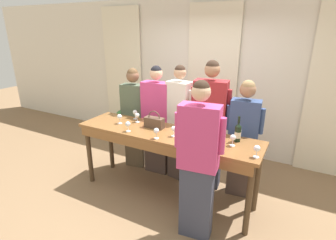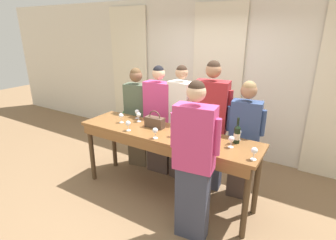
{
  "view_description": "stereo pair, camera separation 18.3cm",
  "coord_description": "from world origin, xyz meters",
  "px_view_note": "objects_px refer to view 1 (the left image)",
  "views": [
    {
      "loc": [
        1.55,
        -2.82,
        2.28
      ],
      "look_at": [
        0.0,
        0.06,
        1.12
      ],
      "focal_mm": 28.0,
      "sensor_mm": 36.0,
      "label": 1
    },
    {
      "loc": [
        1.71,
        -2.73,
        2.28
      ],
      "look_at": [
        0.0,
        0.06,
        1.12
      ],
      "focal_mm": 28.0,
      "sensor_mm": 36.0,
      "label": 2
    }
  ],
  "objects_px": {
    "wine_glass_front_mid": "(212,130)",
    "guest_striped_shirt": "(209,125)",
    "potted_plant": "(122,123)",
    "wine_glass_center_left": "(239,131)",
    "wine_glass_center_right": "(174,129)",
    "wine_glass_near_host": "(128,124)",
    "wine_glass_back_left": "(233,138)",
    "guest_cream_sweater": "(179,123)",
    "handbag": "(154,122)",
    "wine_glass_back_mid": "(257,149)",
    "wine_glass_front_right": "(192,127)",
    "wine_glass_center_mid": "(119,117)",
    "guest_pink_top": "(157,120)",
    "wine_glass_back_right": "(137,116)",
    "wine_glass_by_bottle": "(135,113)",
    "guest_navy_coat": "(243,138)",
    "wine_glass_by_handbag": "(156,131)",
    "wine_bottle": "(238,132)",
    "guest_olive_jacket": "(135,117)",
    "wine_glass_front_left": "(199,139)",
    "tasting_bar": "(165,141)",
    "host_pouring": "(198,162)"
  },
  "relations": [
    {
      "from": "wine_glass_center_left",
      "to": "wine_glass_back_right",
      "type": "xyz_separation_m",
      "value": [
        -1.45,
        -0.11,
        0.0
      ]
    },
    {
      "from": "wine_glass_back_mid",
      "to": "guest_navy_coat",
      "type": "height_order",
      "value": "guest_navy_coat"
    },
    {
      "from": "wine_glass_front_mid",
      "to": "wine_glass_center_left",
      "type": "height_order",
      "value": "same"
    },
    {
      "from": "wine_glass_front_right",
      "to": "wine_glass_back_right",
      "type": "xyz_separation_m",
      "value": [
        -0.88,
        0.04,
        0.0
      ]
    },
    {
      "from": "tasting_bar",
      "to": "handbag",
      "type": "bearing_deg",
      "value": 155.37
    },
    {
      "from": "handbag",
      "to": "wine_glass_back_left",
      "type": "relative_size",
      "value": 1.98
    },
    {
      "from": "wine_glass_center_right",
      "to": "wine_glass_near_host",
      "type": "height_order",
      "value": "same"
    },
    {
      "from": "wine_glass_center_right",
      "to": "wine_glass_front_mid",
      "type": "bearing_deg",
      "value": 24.01
    },
    {
      "from": "wine_glass_back_mid",
      "to": "wine_glass_by_handbag",
      "type": "relative_size",
      "value": 1.0
    },
    {
      "from": "wine_glass_back_right",
      "to": "guest_striped_shirt",
      "type": "relative_size",
      "value": 0.07
    },
    {
      "from": "tasting_bar",
      "to": "wine_glass_by_bottle",
      "type": "height_order",
      "value": "wine_glass_by_bottle"
    },
    {
      "from": "wine_glass_front_mid",
      "to": "guest_striped_shirt",
      "type": "height_order",
      "value": "guest_striped_shirt"
    },
    {
      "from": "wine_glass_back_right",
      "to": "guest_navy_coat",
      "type": "height_order",
      "value": "guest_navy_coat"
    },
    {
      "from": "wine_glass_front_left",
      "to": "guest_olive_jacket",
      "type": "xyz_separation_m",
      "value": [
        -1.44,
        0.74,
        -0.18
      ]
    },
    {
      "from": "wine_bottle",
      "to": "guest_olive_jacket",
      "type": "xyz_separation_m",
      "value": [
        -1.78,
        0.37,
        -0.2
      ]
    },
    {
      "from": "wine_glass_back_right",
      "to": "wine_glass_center_mid",
      "type": "bearing_deg",
      "value": -138.96
    },
    {
      "from": "wine_glass_near_host",
      "to": "wine_glass_center_left",
      "type": "bearing_deg",
      "value": 19.09
    },
    {
      "from": "wine_glass_front_left",
      "to": "wine_glass_back_right",
      "type": "xyz_separation_m",
      "value": [
        -1.12,
        0.37,
        0.0
      ]
    },
    {
      "from": "wine_glass_center_right",
      "to": "host_pouring",
      "type": "relative_size",
      "value": 0.08
    },
    {
      "from": "wine_glass_center_mid",
      "to": "guest_pink_top",
      "type": "height_order",
      "value": "guest_pink_top"
    },
    {
      "from": "wine_glass_back_left",
      "to": "guest_cream_sweater",
      "type": "distance_m",
      "value": 1.09
    },
    {
      "from": "wine_glass_center_left",
      "to": "wine_glass_center_right",
      "type": "height_order",
      "value": "same"
    },
    {
      "from": "potted_plant",
      "to": "wine_glass_center_left",
      "type": "bearing_deg",
      "value": -23.66
    },
    {
      "from": "wine_glass_center_mid",
      "to": "potted_plant",
      "type": "bearing_deg",
      "value": 128.28
    },
    {
      "from": "wine_glass_front_left",
      "to": "wine_glass_center_right",
      "type": "distance_m",
      "value": 0.43
    },
    {
      "from": "wine_glass_back_mid",
      "to": "wine_glass_by_bottle",
      "type": "xyz_separation_m",
      "value": [
        -1.86,
        0.42,
        -0.0
      ]
    },
    {
      "from": "wine_glass_by_handbag",
      "to": "wine_bottle",
      "type": "bearing_deg",
      "value": 23.31
    },
    {
      "from": "wine_glass_center_mid",
      "to": "potted_plant",
      "type": "xyz_separation_m",
      "value": [
        -1.2,
        1.52,
        -0.8
      ]
    },
    {
      "from": "wine_glass_back_mid",
      "to": "wine_glass_front_right",
      "type": "bearing_deg",
      "value": 162.85
    },
    {
      "from": "wine_glass_back_left",
      "to": "wine_glass_by_handbag",
      "type": "xyz_separation_m",
      "value": [
        -0.89,
        -0.24,
        0.0
      ]
    },
    {
      "from": "wine_glass_front_right",
      "to": "wine_glass_center_mid",
      "type": "height_order",
      "value": "same"
    },
    {
      "from": "guest_striped_shirt",
      "to": "wine_glass_center_right",
      "type": "bearing_deg",
      "value": -113.69
    },
    {
      "from": "wine_bottle",
      "to": "wine_glass_back_mid",
      "type": "height_order",
      "value": "wine_bottle"
    },
    {
      "from": "wine_bottle",
      "to": "wine_glass_center_mid",
      "type": "relative_size",
      "value": 2.29
    },
    {
      "from": "wine_glass_front_left",
      "to": "wine_glass_center_mid",
      "type": "height_order",
      "value": "same"
    },
    {
      "from": "wine_glass_by_bottle",
      "to": "wine_glass_by_handbag",
      "type": "distance_m",
      "value": 0.83
    },
    {
      "from": "tasting_bar",
      "to": "wine_glass_center_mid",
      "type": "bearing_deg",
      "value": 179.53
    },
    {
      "from": "wine_glass_front_mid",
      "to": "guest_pink_top",
      "type": "relative_size",
      "value": 0.08
    },
    {
      "from": "wine_glass_back_left",
      "to": "wine_glass_back_right",
      "type": "xyz_separation_m",
      "value": [
        -1.45,
        0.14,
        0.0
      ]
    },
    {
      "from": "wine_glass_front_mid",
      "to": "wine_glass_back_mid",
      "type": "height_order",
      "value": "same"
    },
    {
      "from": "wine_glass_front_right",
      "to": "potted_plant",
      "type": "height_order",
      "value": "wine_glass_front_right"
    },
    {
      "from": "wine_glass_front_right",
      "to": "guest_striped_shirt",
      "type": "height_order",
      "value": "guest_striped_shirt"
    },
    {
      "from": "wine_glass_near_host",
      "to": "wine_glass_by_handbag",
      "type": "distance_m",
      "value": 0.45
    },
    {
      "from": "wine_glass_near_host",
      "to": "guest_striped_shirt",
      "type": "xyz_separation_m",
      "value": [
        0.88,
        0.73,
        -0.1
      ]
    },
    {
      "from": "wine_bottle",
      "to": "host_pouring",
      "type": "bearing_deg",
      "value": -109.72
    },
    {
      "from": "wine_glass_front_right",
      "to": "wine_glass_back_mid",
      "type": "height_order",
      "value": "same"
    },
    {
      "from": "wine_glass_by_bottle",
      "to": "guest_cream_sweater",
      "type": "height_order",
      "value": "guest_cream_sweater"
    },
    {
      "from": "handbag",
      "to": "guest_navy_coat",
      "type": "height_order",
      "value": "guest_navy_coat"
    },
    {
      "from": "wine_glass_center_mid",
      "to": "guest_navy_coat",
      "type": "relative_size",
      "value": 0.08
    },
    {
      "from": "wine_glass_back_right",
      "to": "guest_cream_sweater",
      "type": "relative_size",
      "value": 0.08
    }
  ]
}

